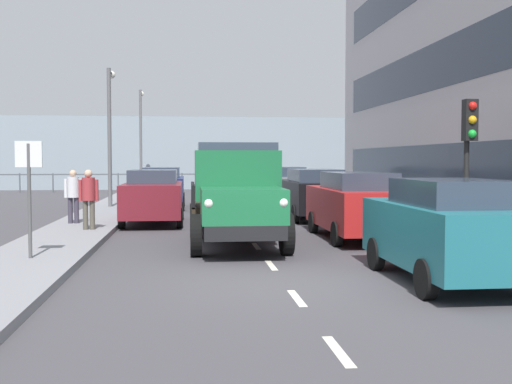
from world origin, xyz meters
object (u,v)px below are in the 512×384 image
(pedestrian_by_lamp, at_px, (89,194))
(lamp_post_far, at_px, (141,130))
(truck_vintage_green, at_px, (237,197))
(lamp_post_promenade, at_px, (110,123))
(traffic_light_near, at_px, (469,140))
(pedestrian_couple_a, at_px, (73,192))
(car_maroon_oppositeside_0, at_px, (153,196))
(car_black_kerbside_2, at_px, (314,193))
(car_red_kerbside_1, at_px, (356,204))
(street_sign, at_px, (29,178))
(car_teal_kerbside_near, at_px, (448,229))
(car_navy_oppositeside_1, at_px, (162,187))
(car_grey_kerbside_3, at_px, (285,186))

(pedestrian_by_lamp, xyz_separation_m, lamp_post_far, (0.20, -21.61, 2.73))
(truck_vintage_green, bearing_deg, lamp_post_promenade, -69.47)
(traffic_light_near, distance_m, lamp_post_promenade, 15.83)
(truck_vintage_green, height_order, pedestrian_couple_a, truck_vintage_green)
(car_maroon_oppositeside_0, height_order, traffic_light_near, traffic_light_near)
(pedestrian_by_lamp, distance_m, pedestrian_couple_a, 1.90)
(car_black_kerbside_2, distance_m, pedestrian_by_lamp, 7.99)
(lamp_post_far, bearing_deg, pedestrian_couple_a, 88.49)
(car_red_kerbside_1, xyz_separation_m, street_sign, (7.31, 3.32, 0.79))
(pedestrian_couple_a, bearing_deg, car_teal_kerbside_near, 130.23)
(traffic_light_near, xyz_separation_m, lamp_post_far, (8.97, -25.80, 1.36))
(truck_vintage_green, bearing_deg, car_red_kerbside_1, -159.44)
(traffic_light_near, bearing_deg, pedestrian_couple_a, -32.03)
(car_teal_kerbside_near, bearing_deg, car_navy_oppositeside_1, -71.86)
(lamp_post_far, relative_size, street_sign, 2.73)
(car_red_kerbside_1, relative_size, car_grey_kerbside_3, 1.17)
(car_grey_kerbside_3, distance_m, lamp_post_far, 13.79)
(car_red_kerbside_1, height_order, lamp_post_promenade, lamp_post_promenade)
(truck_vintage_green, xyz_separation_m, car_navy_oppositeside_1, (2.24, -11.94, -0.28))
(lamp_post_far, height_order, street_sign, lamp_post_far)
(car_grey_kerbside_3, relative_size, car_maroon_oppositeside_0, 0.91)
(car_maroon_oppositeside_0, distance_m, lamp_post_far, 19.13)
(pedestrian_couple_a, relative_size, lamp_post_promenade, 0.29)
(pedestrian_couple_a, bearing_deg, car_maroon_oppositeside_0, -155.70)
(traffic_light_near, bearing_deg, street_sign, 4.62)
(car_teal_kerbside_near, relative_size, car_navy_oppositeside_1, 0.92)
(traffic_light_near, relative_size, street_sign, 1.42)
(car_red_kerbside_1, xyz_separation_m, car_black_kerbside_2, (-0.00, -5.49, 0.00))
(car_navy_oppositeside_1, xyz_separation_m, lamp_post_promenade, (2.04, 0.52, 2.63))
(street_sign, bearing_deg, truck_vintage_green, -152.78)
(car_teal_kerbside_near, relative_size, lamp_post_far, 0.65)
(truck_vintage_green, height_order, car_teal_kerbside_near, truck_vintage_green)
(truck_vintage_green, xyz_separation_m, pedestrian_by_lamp, (3.81, -2.79, -0.08))
(car_black_kerbside_2, distance_m, pedestrian_couple_a, 7.99)
(car_maroon_oppositeside_0, distance_m, pedestrian_couple_a, 2.52)
(car_black_kerbside_2, xyz_separation_m, car_maroon_oppositeside_0, (5.40, 1.10, -0.00))
(truck_vintage_green, distance_m, traffic_light_near, 5.32)
(truck_vintage_green, bearing_deg, car_grey_kerbside_3, -103.70)
(car_grey_kerbside_3, distance_m, car_navy_oppositeside_1, 5.50)
(truck_vintage_green, xyz_separation_m, car_grey_kerbside_3, (-3.16, -12.98, -0.28))
(car_teal_kerbside_near, distance_m, car_grey_kerbside_3, 17.54)
(street_sign, bearing_deg, car_teal_kerbside_near, 161.71)
(truck_vintage_green, relative_size, car_teal_kerbside_near, 1.42)
(car_navy_oppositeside_1, bearing_deg, traffic_light_near, 118.37)
(car_black_kerbside_2, bearing_deg, car_red_kerbside_1, 90.00)
(car_teal_kerbside_near, relative_size, car_red_kerbside_1, 0.88)
(car_black_kerbside_2, distance_m, street_sign, 11.48)
(lamp_post_promenade, bearing_deg, car_black_kerbside_2, 147.54)
(car_maroon_oppositeside_0, height_order, car_navy_oppositeside_1, same)
(pedestrian_couple_a, relative_size, lamp_post_far, 0.26)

